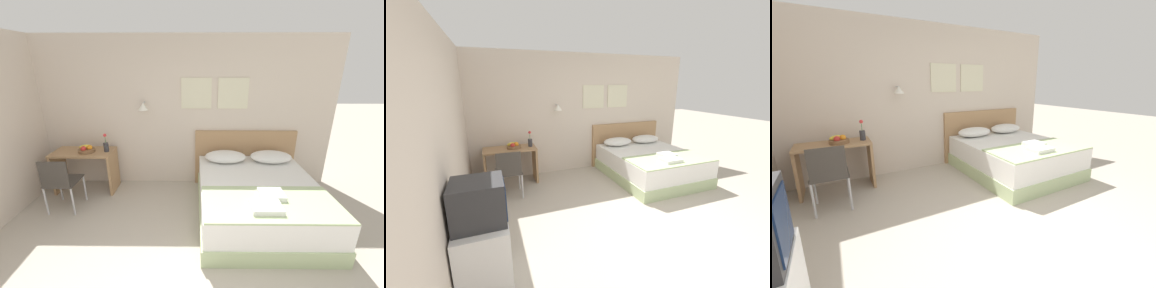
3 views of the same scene
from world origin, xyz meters
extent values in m
cube|color=beige|center=(0.00, 2.92, 1.32)|extent=(5.57, 0.06, 2.65)
cube|color=beige|center=(0.35, 2.88, 1.70)|extent=(0.52, 0.02, 0.52)
cube|color=beige|center=(0.98, 2.88, 1.70)|extent=(0.52, 0.02, 0.52)
cylinder|color=#B2B2B7|center=(-0.55, 2.81, 1.55)|extent=(0.02, 0.16, 0.02)
cone|color=white|center=(-0.55, 2.72, 1.50)|extent=(0.17, 0.17, 0.12)
cube|color=#B2C693|center=(1.25, 1.83, 0.11)|extent=(1.71, 1.99, 0.22)
cube|color=white|center=(1.25, 1.83, 0.40)|extent=(1.67, 1.95, 0.35)
cube|color=#A87F56|center=(1.25, 2.86, 0.52)|extent=(1.83, 0.06, 1.04)
ellipsoid|color=white|center=(0.86, 2.56, 0.66)|extent=(0.70, 0.44, 0.18)
ellipsoid|color=white|center=(1.64, 2.56, 0.66)|extent=(0.70, 0.44, 0.18)
cube|color=#B2C693|center=(1.25, 1.25, 0.58)|extent=(1.65, 0.80, 0.02)
cube|color=white|center=(1.30, 1.39, 0.63)|extent=(0.31, 0.27, 0.06)
cube|color=white|center=(1.15, 1.11, 0.63)|extent=(0.35, 0.26, 0.06)
cube|color=#A87F56|center=(-1.61, 2.57, 0.73)|extent=(1.02, 0.51, 0.03)
cube|color=#A87F56|center=(-2.10, 2.57, 0.35)|extent=(0.04, 0.47, 0.71)
cube|color=#A87F56|center=(-1.12, 2.57, 0.35)|extent=(0.04, 0.47, 0.71)
cube|color=#3D3833|center=(-1.70, 2.01, 0.46)|extent=(0.45, 0.45, 0.02)
cube|color=#3D3833|center=(-1.70, 1.80, 0.68)|extent=(0.41, 0.03, 0.40)
cylinder|color=#B7B7BC|center=(-1.91, 2.21, 0.23)|extent=(0.03, 0.03, 0.45)
cylinder|color=#B7B7BC|center=(-1.50, 2.21, 0.23)|extent=(0.03, 0.03, 0.45)
cylinder|color=#B7B7BC|center=(-1.91, 1.80, 0.23)|extent=(0.03, 0.03, 0.45)
cylinder|color=#B7B7BC|center=(-1.50, 1.80, 0.23)|extent=(0.03, 0.03, 0.45)
cylinder|color=brown|center=(-1.53, 2.54, 0.77)|extent=(0.28, 0.28, 0.05)
sphere|color=orange|center=(-1.48, 2.55, 0.82)|extent=(0.09, 0.09, 0.09)
ellipsoid|color=yellow|center=(-1.57, 2.58, 0.82)|extent=(0.21, 0.15, 0.07)
sphere|color=red|center=(-1.56, 2.49, 0.82)|extent=(0.09, 0.09, 0.09)
cylinder|color=#333338|center=(-1.20, 2.57, 0.82)|extent=(0.08, 0.08, 0.15)
cylinder|color=#3D7538|center=(-1.20, 2.57, 0.97)|extent=(0.01, 0.01, 0.14)
sphere|color=#DB3838|center=(-1.20, 2.57, 1.04)|extent=(0.06, 0.06, 0.06)
camera|label=1|loc=(0.32, -1.22, 2.21)|focal=22.00mm
camera|label=2|loc=(-1.95, -2.15, 2.03)|focal=22.00mm
camera|label=3|loc=(-1.59, -1.33, 1.63)|focal=22.00mm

